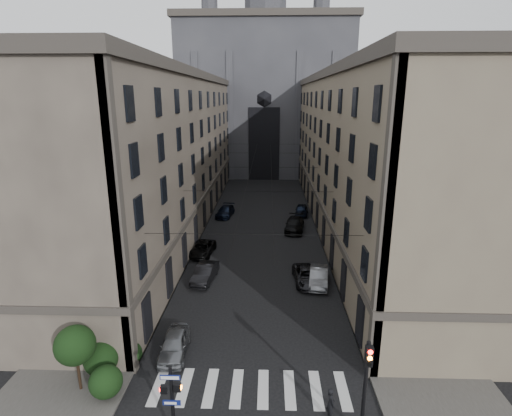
# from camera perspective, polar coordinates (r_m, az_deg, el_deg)

# --- Properties ---
(sidewalk_left) EXTENTS (7.00, 80.00, 0.15)m
(sidewalk_left) POSITION_cam_1_polar(r_m,az_deg,el_deg) (53.74, -10.55, -1.84)
(sidewalk_left) COLOR #383533
(sidewalk_left) RESTS_ON ground
(sidewalk_right) EXTENTS (7.00, 80.00, 0.15)m
(sidewalk_right) POSITION_cam_1_polar(r_m,az_deg,el_deg) (53.36, 12.07, -2.05)
(sidewalk_right) COLOR #383533
(sidewalk_right) RESTS_ON ground
(zebra_crossing) EXTENTS (11.00, 3.20, 0.01)m
(zebra_crossing) POSITION_cam_1_polar(r_m,az_deg,el_deg) (24.87, -0.87, -24.35)
(zebra_crossing) COLOR beige
(zebra_crossing) RESTS_ON ground
(building_left) EXTENTS (13.60, 60.60, 18.85)m
(building_left) POSITION_cam_1_polar(r_m,az_deg,el_deg) (52.48, -14.23, 7.91)
(building_left) COLOR #463E36
(building_left) RESTS_ON ground
(building_right) EXTENTS (13.60, 60.60, 18.85)m
(building_right) POSITION_cam_1_polar(r_m,az_deg,el_deg) (51.99, 15.87, 7.73)
(building_right) COLOR brown
(building_right) RESTS_ON ground
(gothic_tower) EXTENTS (35.00, 23.00, 58.00)m
(gothic_tower) POSITION_cam_1_polar(r_m,az_deg,el_deg) (89.01, 1.29, 16.83)
(gothic_tower) COLOR #2D2D33
(gothic_tower) RESTS_ON ground
(pedestrian_signal_left) EXTENTS (1.02, 0.38, 4.00)m
(pedestrian_signal_left) POSITION_cam_1_polar(r_m,az_deg,el_deg) (21.17, -11.94, -24.98)
(pedestrian_signal_left) COLOR black
(pedestrian_signal_left) RESTS_ON ground
(traffic_light_right) EXTENTS (0.34, 0.50, 5.20)m
(traffic_light_right) POSITION_cam_1_polar(r_m,az_deg,el_deg) (20.92, 15.46, -22.41)
(traffic_light_right) COLOR black
(traffic_light_right) RESTS_ON ground
(shrub_cluster) EXTENTS (3.90, 4.40, 3.90)m
(shrub_cluster) POSITION_cam_1_polar(r_m,az_deg,el_deg) (25.64, -21.97, -19.24)
(shrub_cluster) COLOR black
(shrub_cluster) RESTS_ON sidewalk_left
(tram_wires) EXTENTS (14.00, 60.00, 0.43)m
(tram_wires) POSITION_cam_1_polar(r_m,az_deg,el_deg) (50.43, 0.74, 5.68)
(tram_wires) COLOR black
(tram_wires) RESTS_ON ground
(car_left_near) EXTENTS (1.84, 4.23, 1.42)m
(car_left_near) POSITION_cam_1_polar(r_m,az_deg,el_deg) (27.46, -11.58, -18.52)
(car_left_near) COLOR slate
(car_left_near) RESTS_ON ground
(car_left_midnear) EXTENTS (2.14, 4.62, 1.47)m
(car_left_midnear) POSITION_cam_1_polar(r_m,az_deg,el_deg) (36.47, -7.31, -9.21)
(car_left_midnear) COLOR black
(car_left_midnear) RESTS_ON ground
(car_left_midfar) EXTENTS (2.56, 4.79, 1.28)m
(car_left_midfar) POSITION_cam_1_polar(r_m,az_deg,el_deg) (42.30, -7.67, -5.77)
(car_left_midfar) COLOR black
(car_left_midfar) RESTS_ON ground
(car_left_far) EXTENTS (2.55, 4.96, 1.38)m
(car_left_far) POSITION_cam_1_polar(r_m,az_deg,el_deg) (55.16, -4.42, -0.49)
(car_left_far) COLOR black
(car_left_far) RESTS_ON ground
(car_right_near) EXTENTS (2.14, 4.61, 1.46)m
(car_right_near) POSITION_cam_1_polar(r_m,az_deg,el_deg) (35.94, 8.94, -9.68)
(car_right_near) COLOR slate
(car_right_near) RESTS_ON ground
(car_right_midnear) EXTENTS (2.52, 4.94, 1.34)m
(car_right_midnear) POSITION_cam_1_polar(r_m,az_deg,el_deg) (36.12, 7.29, -9.59)
(car_right_midnear) COLOR black
(car_right_midnear) RESTS_ON ground
(car_right_midfar) EXTENTS (2.90, 5.62, 1.56)m
(car_right_midfar) POSITION_cam_1_polar(r_m,az_deg,el_deg) (49.31, 5.53, -2.38)
(car_right_midfar) COLOR black
(car_right_midfar) RESTS_ON ground
(car_right_far) EXTENTS (2.19, 4.37, 1.43)m
(car_right_far) POSITION_cam_1_polar(r_m,az_deg,el_deg) (55.91, 6.54, -0.30)
(car_right_far) COLOR black
(car_right_far) RESTS_ON ground
(pedestrian) EXTENTS (0.57, 0.73, 1.76)m
(pedestrian) POSITION_cam_1_polar(r_m,az_deg,el_deg) (23.00, 10.62, -25.73)
(pedestrian) COLOR black
(pedestrian) RESTS_ON ground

